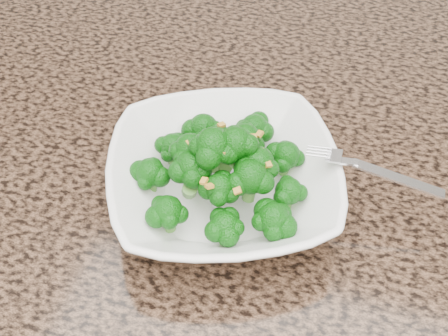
% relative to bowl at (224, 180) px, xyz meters
% --- Properties ---
extents(cabinet, '(1.55, 0.95, 0.87)m').
position_rel_bowl_xyz_m(cabinet, '(-0.05, 0.12, -0.50)').
color(cabinet, '#3B2718').
rests_on(cabinet, ground).
extents(granite_counter, '(1.64, 1.04, 0.03)m').
position_rel_bowl_xyz_m(granite_counter, '(-0.05, 0.12, -0.05)').
color(granite_counter, brown).
rests_on(granite_counter, cabinet).
extents(bowl, '(0.32, 0.32, 0.06)m').
position_rel_bowl_xyz_m(bowl, '(0.00, 0.00, 0.00)').
color(bowl, white).
rests_on(bowl, granite_counter).
extents(broccoli_pile, '(0.22, 0.22, 0.06)m').
position_rel_bowl_xyz_m(broccoli_pile, '(0.00, 0.00, 0.06)').
color(broccoli_pile, '#0C590A').
rests_on(broccoli_pile, bowl).
extents(garlic_topping, '(0.13, 0.13, 0.01)m').
position_rel_bowl_xyz_m(garlic_topping, '(0.00, 0.00, 0.10)').
color(garlic_topping, gold).
rests_on(garlic_topping, broccoli_pile).
extents(fork, '(0.16, 0.03, 0.01)m').
position_rel_bowl_xyz_m(fork, '(0.13, 0.03, 0.04)').
color(fork, silver).
rests_on(fork, bowl).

